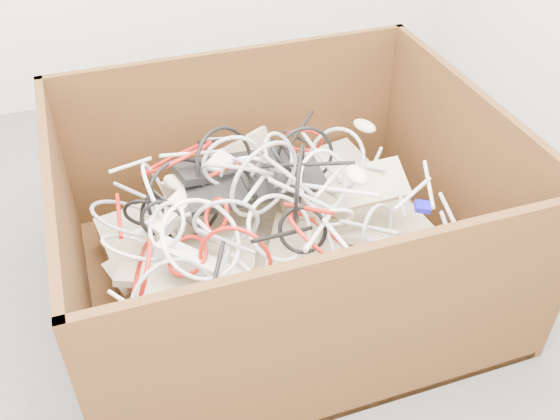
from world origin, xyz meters
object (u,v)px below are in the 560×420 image
object	(u,v)px
cardboard_box	(277,252)
vga_plug	(422,207)
power_strip_right	(202,265)
power_strip_left	(192,193)

from	to	relation	value
cardboard_box	vga_plug	world-z (taller)	cardboard_box
cardboard_box	power_strip_right	size ratio (longest dim) A/B	4.64
cardboard_box	power_strip_left	world-z (taller)	cardboard_box
power_strip_right	cardboard_box	bearing A→B (deg)	72.93
power_strip_right	vga_plug	distance (m)	0.66
cardboard_box	power_strip_right	world-z (taller)	cardboard_box
cardboard_box	power_strip_left	distance (m)	0.34
power_strip_right	vga_plug	world-z (taller)	power_strip_right
cardboard_box	power_strip_right	distance (m)	0.35
power_strip_left	power_strip_right	world-z (taller)	power_strip_left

